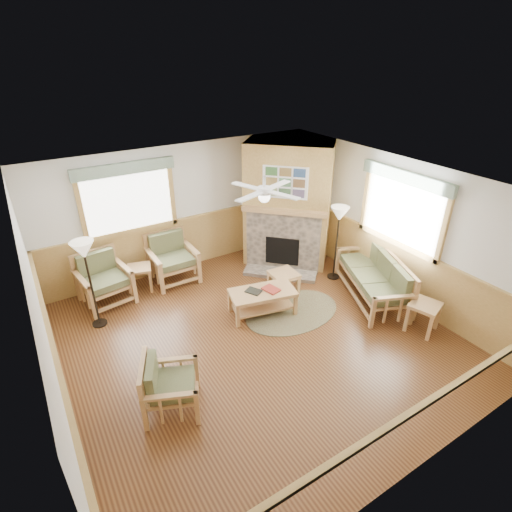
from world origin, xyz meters
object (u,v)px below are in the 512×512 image
sofa (372,277)px  armchair_back_left (104,280)px  armchair_left (171,385)px  end_table_chairs (140,278)px  floor_lamp_left (91,285)px  armchair_back_right (173,259)px  coffee_table (263,302)px  end_table_sofa (423,317)px  floor_lamp_right (337,243)px  footstool (284,282)px

sofa → armchair_back_left: bearing=-96.5°
armchair_left → sofa: bearing=-59.4°
armchair_left → end_table_chairs: (0.56, 3.18, -0.15)m
armchair_left → floor_lamp_left: size_ratio=0.49×
armchair_back_right → armchair_left: armchair_back_right is taller
armchair_left → coffee_table: armchair_left is taller
end_table_chairs → floor_lamp_left: 1.37m
sofa → end_table_sofa: (-0.01, -1.21, -0.18)m
sofa → end_table_chairs: bearing=-101.8°
armchair_back_right → armchair_left: (-1.27, -3.18, -0.09)m
end_table_chairs → floor_lamp_right: (3.64, -1.71, 0.55)m
armchair_back_right → armchair_left: 3.42m
armchair_back_left → armchair_left: 3.09m
end_table_sofa → footstool: (-1.34, 2.25, -0.05)m
sofa → floor_lamp_right: bearing=-149.9°
floor_lamp_left → floor_lamp_right: (4.64, -0.96, -0.02)m
footstool → floor_lamp_right: bearing=-4.4°
armchair_back_left → end_table_chairs: armchair_back_left is taller
armchair_back_right → end_table_sofa: armchair_back_right is taller
sofa → floor_lamp_left: (-4.75, 1.91, 0.38)m
armchair_left → floor_lamp_right: floor_lamp_right is taller
floor_lamp_right → sofa: bearing=-83.3°
end_table_chairs → floor_lamp_left: floor_lamp_left is taller
coffee_table → footstool: (0.74, 0.37, -0.02)m
armchair_back_right → floor_lamp_left: size_ratio=0.60×
armchair_left → coffee_table: bearing=-38.1°
armchair_left → floor_lamp_left: (-0.45, 2.43, 0.42)m
armchair_left → footstool: armchair_left is taller
armchair_back_left → footstool: (3.09, -1.52, -0.27)m
end_table_chairs → floor_lamp_right: floor_lamp_right is taller
end_table_chairs → armchair_back_right: bearing=0.0°
sofa → armchair_left: 4.34m
armchair_back_left → coffee_table: (2.35, -1.89, -0.25)m
footstool → coffee_table: bearing=-153.1°
end_table_sofa → floor_lamp_right: 2.23m
end_table_chairs → end_table_sofa: bearing=-46.0°
sofa → coffee_table: 2.21m
floor_lamp_left → sofa: bearing=-21.8°
floor_lamp_right → armchair_left: bearing=-160.7°
armchair_back_left → end_table_sofa: size_ratio=1.79×
armchair_left → footstool: size_ratio=1.61×
coffee_table → end_table_sofa: 2.80m
floor_lamp_left → armchair_back_right: bearing=23.5°
armchair_back_right → end_table_chairs: 0.75m
armchair_back_left → end_table_sofa: armchair_back_left is taller
end_table_sofa → armchair_back_left: bearing=139.6°
end_table_chairs → end_table_sofa: 5.37m
armchair_back_right → floor_lamp_right: floor_lamp_right is taller
end_table_chairs → floor_lamp_left: (-1.00, -0.74, 0.57)m
coffee_table → armchair_back_right: bearing=128.5°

